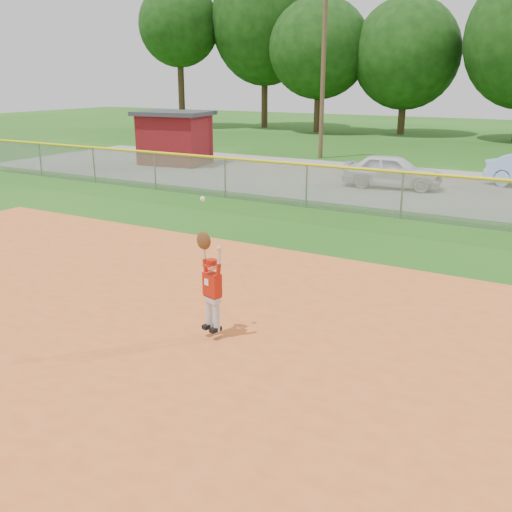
{
  "coord_description": "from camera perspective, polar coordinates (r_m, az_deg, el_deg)",
  "views": [
    {
      "loc": [
        4.79,
        -7.82,
        4.35
      ],
      "look_at": [
        -0.32,
        1.17,
        1.1
      ],
      "focal_mm": 40.0,
      "sensor_mm": 36.0,
      "label": 1
    }
  ],
  "objects": [
    {
      "name": "car_white_a",
      "position": [
        24.07,
        13.47,
        8.27
      ],
      "size": [
        4.12,
        2.04,
        1.35
      ],
      "primitive_type": "imported",
      "rotation": [
        0.0,
        0.0,
        1.69
      ],
      "color": "silver",
      "rests_on": "parking_strip"
    },
    {
      "name": "clay_infield",
      "position": [
        8.05,
        -13.26,
        -15.6
      ],
      "size": [
        24.0,
        16.0,
        0.04
      ],
      "primitive_type": "cube",
      "color": "#CD5C25",
      "rests_on": "ground"
    },
    {
      "name": "utility_shed",
      "position": [
        30.23,
        -8.13,
        11.64
      ],
      "size": [
        3.96,
        3.27,
        2.7
      ],
      "color": "#5E0D10",
      "rests_on": "ground"
    },
    {
      "name": "ballplayer",
      "position": [
        9.68,
        -4.53,
        -2.67
      ],
      "size": [
        0.57,
        0.32,
        2.31
      ],
      "color": "silver",
      "rests_on": "ground"
    },
    {
      "name": "ground",
      "position": [
        10.15,
        -1.69,
        -7.95
      ],
      "size": [
        120.0,
        120.0,
        0.0
      ],
      "primitive_type": "plane",
      "color": "#205212",
      "rests_on": "ground"
    },
    {
      "name": "parking_strip",
      "position": [
        24.68,
        18.08,
        6.47
      ],
      "size": [
        44.0,
        10.0,
        0.03
      ],
      "primitive_type": "cube",
      "color": "gray",
      "rests_on": "ground"
    },
    {
      "name": "outfield_fence",
      "position": [
        18.77,
        14.41,
        6.26
      ],
      "size": [
        40.06,
        0.1,
        1.55
      ],
      "color": "gray",
      "rests_on": "ground"
    },
    {
      "name": "power_lines",
      "position": [
        30.06,
        23.42,
        16.72
      ],
      "size": [
        19.4,
        0.24,
        9.0
      ],
      "color": "#4C3823",
      "rests_on": "ground"
    }
  ]
}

